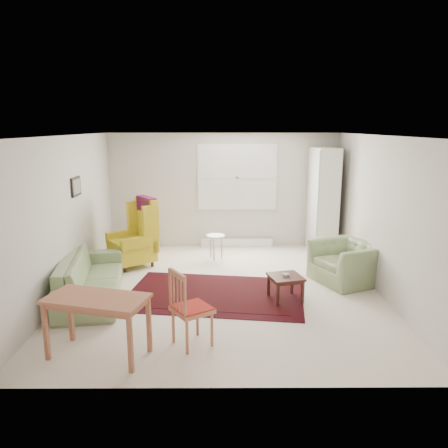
{
  "coord_description": "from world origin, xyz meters",
  "views": [
    {
      "loc": [
        -0.04,
        -6.77,
        2.64
      ],
      "look_at": [
        0.0,
        0.3,
        1.05
      ],
      "focal_mm": 35.0,
      "sensor_mm": 36.0,
      "label": 1
    }
  ],
  "objects_px": {
    "sofa": "(91,269)",
    "armchair": "(346,259)",
    "desk": "(98,327)",
    "cabinet": "(323,201)",
    "coffee_table": "(285,288)",
    "stool": "(215,247)",
    "wingback_chair": "(131,233)",
    "desk_chair": "(192,307)"
  },
  "relations": [
    {
      "from": "cabinet",
      "to": "armchair",
      "type": "bearing_deg",
      "value": -93.33
    },
    {
      "from": "sofa",
      "to": "stool",
      "type": "bearing_deg",
      "value": -54.19
    },
    {
      "from": "wingback_chair",
      "to": "armchair",
      "type": "bearing_deg",
      "value": 40.29
    },
    {
      "from": "armchair",
      "to": "sofa",
      "type": "bearing_deg",
      "value": -105.05
    },
    {
      "from": "wingback_chair",
      "to": "stool",
      "type": "xyz_separation_m",
      "value": [
        1.6,
        0.45,
        -0.41
      ]
    },
    {
      "from": "wingback_chair",
      "to": "coffee_table",
      "type": "xyz_separation_m",
      "value": [
        2.71,
        -1.7,
        -0.46
      ]
    },
    {
      "from": "coffee_table",
      "to": "sofa",
      "type": "bearing_deg",
      "value": 176.96
    },
    {
      "from": "armchair",
      "to": "stool",
      "type": "distance_m",
      "value": 2.64
    },
    {
      "from": "sofa",
      "to": "cabinet",
      "type": "relative_size",
      "value": 1.01
    },
    {
      "from": "sofa",
      "to": "cabinet",
      "type": "height_order",
      "value": "cabinet"
    },
    {
      "from": "wingback_chair",
      "to": "desk_chair",
      "type": "height_order",
      "value": "wingback_chair"
    },
    {
      "from": "sofa",
      "to": "cabinet",
      "type": "distance_m",
      "value": 4.94
    },
    {
      "from": "sofa",
      "to": "armchair",
      "type": "height_order",
      "value": "sofa"
    },
    {
      "from": "desk",
      "to": "cabinet",
      "type": "bearing_deg",
      "value": 50.63
    },
    {
      "from": "armchair",
      "to": "wingback_chair",
      "type": "distance_m",
      "value": 3.98
    },
    {
      "from": "armchair",
      "to": "cabinet",
      "type": "distance_m",
      "value": 2.0
    },
    {
      "from": "coffee_table",
      "to": "cabinet",
      "type": "height_order",
      "value": "cabinet"
    },
    {
      "from": "wingback_chair",
      "to": "desk_chair",
      "type": "bearing_deg",
      "value": -12.93
    },
    {
      "from": "stool",
      "to": "coffee_table",
      "type": "bearing_deg",
      "value": -62.63
    },
    {
      "from": "armchair",
      "to": "desk_chair",
      "type": "height_order",
      "value": "desk_chair"
    },
    {
      "from": "cabinet",
      "to": "desk_chair",
      "type": "distance_m",
      "value": 4.84
    },
    {
      "from": "sofa",
      "to": "armchair",
      "type": "relative_size",
      "value": 2.1
    },
    {
      "from": "stool",
      "to": "cabinet",
      "type": "relative_size",
      "value": 0.23
    },
    {
      "from": "wingback_chair",
      "to": "coffee_table",
      "type": "relative_size",
      "value": 2.75
    },
    {
      "from": "sofa",
      "to": "desk_chair",
      "type": "xyz_separation_m",
      "value": [
        1.7,
        -1.58,
        0.04
      ]
    },
    {
      "from": "wingback_chair",
      "to": "desk_chair",
      "type": "xyz_separation_m",
      "value": [
        1.36,
        -3.12,
        -0.17
      ]
    },
    {
      "from": "wingback_chair",
      "to": "cabinet",
      "type": "height_order",
      "value": "cabinet"
    },
    {
      "from": "coffee_table",
      "to": "stool",
      "type": "bearing_deg",
      "value": 117.37
    },
    {
      "from": "sofa",
      "to": "stool",
      "type": "relative_size",
      "value": 4.46
    },
    {
      "from": "sofa",
      "to": "stool",
      "type": "xyz_separation_m",
      "value": [
        1.93,
        1.99,
        -0.2
      ]
    },
    {
      "from": "sofa",
      "to": "cabinet",
      "type": "bearing_deg",
      "value": -69.02
    },
    {
      "from": "stool",
      "to": "cabinet",
      "type": "bearing_deg",
      "value": 13.17
    },
    {
      "from": "wingback_chair",
      "to": "cabinet",
      "type": "xyz_separation_m",
      "value": [
        3.86,
        0.98,
        0.44
      ]
    },
    {
      "from": "armchair",
      "to": "stool",
      "type": "relative_size",
      "value": 2.13
    },
    {
      "from": "coffee_table",
      "to": "wingback_chair",
      "type": "bearing_deg",
      "value": 147.86
    },
    {
      "from": "coffee_table",
      "to": "stool",
      "type": "xyz_separation_m",
      "value": [
        -1.11,
        2.15,
        0.05
      ]
    },
    {
      "from": "cabinet",
      "to": "coffee_table",
      "type": "bearing_deg",
      "value": -116.61
    },
    {
      "from": "cabinet",
      "to": "wingback_chair",
      "type": "bearing_deg",
      "value": -169.17
    },
    {
      "from": "stool",
      "to": "cabinet",
      "type": "height_order",
      "value": "cabinet"
    },
    {
      "from": "wingback_chair",
      "to": "desk",
      "type": "bearing_deg",
      "value": -31.66
    },
    {
      "from": "sofa",
      "to": "coffee_table",
      "type": "xyz_separation_m",
      "value": [
        3.05,
        -0.16,
        -0.25
      ]
    },
    {
      "from": "desk",
      "to": "coffee_table",
      "type": "bearing_deg",
      "value": 34.73
    }
  ]
}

